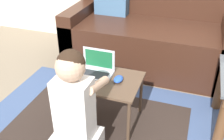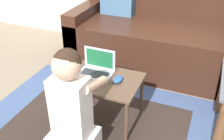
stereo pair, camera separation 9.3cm
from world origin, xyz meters
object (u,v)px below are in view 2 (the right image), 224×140
object	(u,v)px
laptop_desk	(102,83)
person_seated	(72,111)
laptop	(96,70)
computer_mouse	(118,79)
couch	(154,37)

from	to	relation	value
laptop_desk	person_seated	xyz separation A→B (m)	(-0.02, -0.40, 0.03)
laptop	computer_mouse	bearing A→B (deg)	-9.96
laptop_desk	person_seated	world-z (taller)	person_seated
couch	person_seated	world-z (taller)	couch
laptop_desk	computer_mouse	distance (m)	0.14
laptop	laptop_desk	bearing A→B (deg)	-35.41
couch	computer_mouse	world-z (taller)	couch
couch	person_seated	distance (m)	1.46
laptop	computer_mouse	xyz separation A→B (m)	(0.19, -0.03, -0.02)
person_seated	laptop_desk	bearing A→B (deg)	86.89
couch	person_seated	xyz separation A→B (m)	(-0.15, -1.45, 0.06)
laptop_desk	laptop	distance (m)	0.11
computer_mouse	person_seated	world-z (taller)	person_seated
laptop_desk	laptop	world-z (taller)	laptop
computer_mouse	couch	bearing A→B (deg)	89.77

